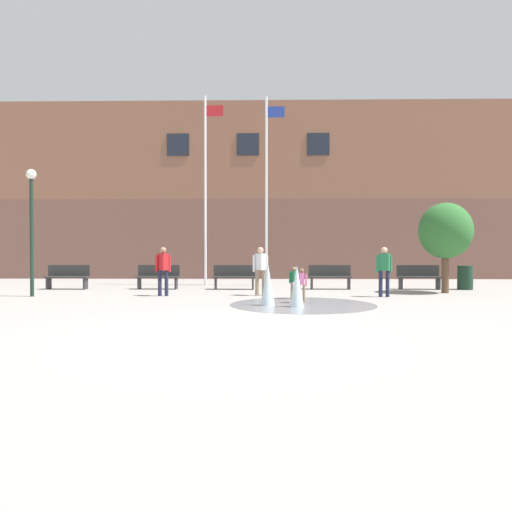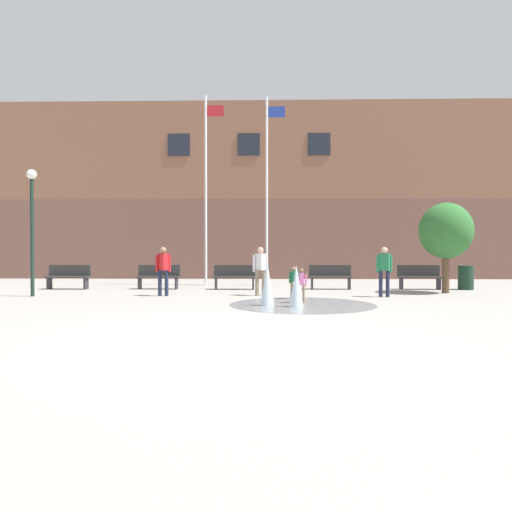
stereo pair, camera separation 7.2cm
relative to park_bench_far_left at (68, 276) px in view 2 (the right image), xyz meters
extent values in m
plane|color=gray|center=(6.61, -9.83, -0.48)|extent=(100.00, 100.00, 0.00)
cube|color=brown|center=(6.61, 9.23, 1.53)|extent=(36.00, 6.00, 4.02)
cube|color=brown|center=(6.61, 9.23, 5.99)|extent=(36.00, 6.00, 4.91)
cube|color=#1E232D|center=(3.11, 6.21, 6.23)|extent=(1.10, 0.06, 1.10)
cube|color=#1E232D|center=(6.61, 6.21, 6.23)|extent=(1.10, 0.06, 1.10)
cube|color=#1E232D|center=(10.11, 6.21, 6.23)|extent=(1.10, 0.06, 1.10)
cylinder|color=gray|center=(8.53, -4.97, -0.48)|extent=(4.03, 4.03, 0.01)
cone|color=silver|center=(8.33, -5.50, 0.08)|extent=(0.38, 0.38, 1.11)
cone|color=silver|center=(7.56, -5.20, 0.11)|extent=(0.39, 0.39, 1.17)
cube|color=#28282D|center=(-0.70, -0.06, -0.26)|extent=(0.06, 0.40, 0.44)
cube|color=#28282D|center=(0.70, -0.06, -0.26)|extent=(0.06, 0.40, 0.44)
cube|color=#2D2D2D|center=(0.00, -0.06, -0.01)|extent=(1.60, 0.44, 0.05)
cube|color=#2D2D2D|center=(0.00, 0.14, 0.22)|extent=(1.60, 0.04, 0.42)
cube|color=#28282D|center=(2.71, 0.05, -0.26)|extent=(0.06, 0.40, 0.44)
cube|color=#28282D|center=(4.11, 0.05, -0.26)|extent=(0.06, 0.40, 0.44)
cube|color=#2D2D2D|center=(3.41, 0.05, -0.01)|extent=(1.60, 0.44, 0.05)
cube|color=#2D2D2D|center=(3.41, 0.25, 0.22)|extent=(1.60, 0.04, 0.42)
cube|color=#28282D|center=(5.62, -0.01, -0.26)|extent=(0.06, 0.40, 0.44)
cube|color=#28282D|center=(7.02, -0.01, -0.26)|extent=(0.06, 0.40, 0.44)
cube|color=#2D2D2D|center=(6.32, -0.01, -0.01)|extent=(1.60, 0.44, 0.05)
cube|color=#2D2D2D|center=(6.32, 0.19, 0.22)|extent=(1.60, 0.04, 0.42)
cube|color=#28282D|center=(9.24, 0.14, -0.26)|extent=(0.06, 0.40, 0.44)
cube|color=#28282D|center=(10.64, 0.14, -0.26)|extent=(0.06, 0.40, 0.44)
cube|color=#2D2D2D|center=(9.94, 0.14, -0.01)|extent=(1.60, 0.44, 0.05)
cube|color=#2D2D2D|center=(9.94, 0.34, 0.22)|extent=(1.60, 0.04, 0.42)
cube|color=#28282D|center=(12.58, 0.13, -0.26)|extent=(0.06, 0.40, 0.44)
cube|color=#28282D|center=(13.98, 0.13, -0.26)|extent=(0.06, 0.40, 0.44)
cube|color=#2D2D2D|center=(13.28, 0.13, -0.01)|extent=(1.60, 0.44, 0.05)
cube|color=#2D2D2D|center=(13.28, 0.33, 0.22)|extent=(1.60, 0.04, 0.42)
cylinder|color=#89755B|center=(8.30, -3.43, -0.22)|extent=(0.07, 0.07, 0.52)
cylinder|color=#89755B|center=(8.44, -3.43, -0.22)|extent=(0.07, 0.07, 0.52)
cube|color=#237547|center=(8.37, -3.43, 0.21)|extent=(0.22, 0.24, 0.33)
sphere|color=#997051|center=(8.37, -3.43, 0.44)|extent=(0.13, 0.13, 0.13)
cylinder|color=#237547|center=(8.24, -3.43, 0.17)|extent=(0.05, 0.05, 0.34)
cylinder|color=#237547|center=(8.50, -3.43, 0.17)|extent=(0.05, 0.05, 0.34)
cylinder|color=#1E233D|center=(4.05, -2.58, -0.06)|extent=(0.12, 0.12, 0.84)
cylinder|color=#1E233D|center=(4.27, -2.58, -0.06)|extent=(0.12, 0.12, 0.84)
cube|color=red|center=(4.16, -2.58, 0.63)|extent=(0.38, 0.38, 0.54)
sphere|color=#997051|center=(4.16, -2.58, 1.01)|extent=(0.21, 0.21, 0.21)
cylinder|color=red|center=(3.95, -2.58, 0.58)|extent=(0.08, 0.08, 0.55)
cylinder|color=red|center=(4.37, -2.58, 0.58)|extent=(0.08, 0.08, 0.55)
cylinder|color=#89755B|center=(8.45, -4.54, -0.22)|extent=(0.07, 0.07, 0.52)
cylinder|color=#89755B|center=(8.59, -4.54, -0.22)|extent=(0.07, 0.07, 0.52)
cube|color=pink|center=(8.52, -4.54, 0.21)|extent=(0.14, 0.22, 0.33)
sphere|color=brown|center=(8.52, -4.54, 0.44)|extent=(0.13, 0.13, 0.13)
cylinder|color=pink|center=(8.39, -4.54, 0.17)|extent=(0.05, 0.05, 0.34)
cylinder|color=pink|center=(8.65, -4.54, 0.17)|extent=(0.05, 0.05, 0.34)
cylinder|color=#89755B|center=(7.22, -2.39, -0.06)|extent=(0.12, 0.12, 0.84)
cylinder|color=#89755B|center=(7.44, -2.39, -0.06)|extent=(0.12, 0.12, 0.84)
cube|color=white|center=(7.33, -2.39, 0.63)|extent=(0.38, 0.39, 0.54)
sphere|color=tan|center=(7.33, -2.39, 1.01)|extent=(0.21, 0.21, 0.21)
cylinder|color=white|center=(7.12, -2.39, 0.58)|extent=(0.08, 0.08, 0.55)
cylinder|color=white|center=(7.54, -2.39, 0.58)|extent=(0.08, 0.08, 0.55)
cylinder|color=#1E233D|center=(11.17, -2.77, -0.06)|extent=(0.12, 0.12, 0.84)
cylinder|color=#1E233D|center=(11.39, -2.77, -0.06)|extent=(0.12, 0.12, 0.84)
cube|color=#237547|center=(11.28, -2.77, 0.63)|extent=(0.39, 0.34, 0.54)
sphere|color=tan|center=(11.28, -2.77, 1.01)|extent=(0.21, 0.21, 0.21)
cylinder|color=#237547|center=(11.07, -2.77, 0.58)|extent=(0.08, 0.08, 0.55)
cylinder|color=#237547|center=(11.49, -2.77, 0.58)|extent=(0.08, 0.08, 0.55)
cylinder|color=silver|center=(5.00, 1.95, 3.45)|extent=(0.10, 0.10, 7.85)
cube|color=#B21E23|center=(5.40, 1.95, 6.75)|extent=(0.70, 0.02, 0.45)
cylinder|color=silver|center=(7.53, 1.95, 3.42)|extent=(0.10, 0.10, 7.79)
cube|color=#233893|center=(7.93, 1.95, 6.69)|extent=(0.70, 0.02, 0.45)
cylinder|color=#192D23|center=(-0.03, -2.82, 1.41)|extent=(0.12, 0.12, 3.77)
sphere|color=white|center=(-0.03, -2.82, 3.45)|extent=(0.32, 0.32, 0.32)
cylinder|color=#193323|center=(14.98, 0.11, -0.03)|extent=(0.56, 0.56, 0.90)
cylinder|color=brown|center=(13.72, -1.34, 0.12)|extent=(0.25, 0.25, 1.19)
ellipsoid|color=#2D662D|center=(13.72, -1.34, 1.68)|extent=(1.82, 1.82, 1.93)
camera|label=1|loc=(7.50, -18.70, 1.10)|focal=35.00mm
camera|label=2|loc=(7.58, -18.70, 1.10)|focal=35.00mm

